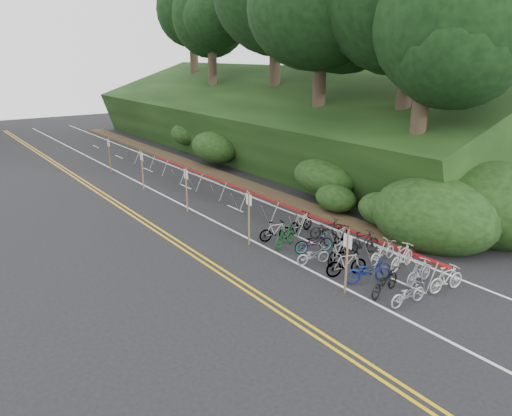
# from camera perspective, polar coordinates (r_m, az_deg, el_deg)

# --- Properties ---
(ground) EXTENTS (120.00, 120.00, 0.00)m
(ground) POSITION_cam_1_polar(r_m,az_deg,el_deg) (19.05, 6.37, -9.05)
(ground) COLOR black
(ground) RESTS_ON ground
(road_markings) EXTENTS (7.47, 80.00, 0.01)m
(road_markings) POSITION_cam_1_polar(r_m,az_deg,el_deg) (27.10, -6.89, -0.92)
(road_markings) COLOR gold
(road_markings) RESTS_ON ground
(red_curb) EXTENTS (0.25, 28.00, 0.10)m
(red_curb) POSITION_cam_1_polar(r_m,az_deg,el_deg) (31.18, -0.41, 1.74)
(red_curb) COLOR maroon
(red_curb) RESTS_ON ground
(embankment) EXTENTS (14.30, 48.14, 9.11)m
(embankment) POSITION_cam_1_polar(r_m,az_deg,el_deg) (40.44, 2.32, 8.98)
(embankment) COLOR black
(embankment) RESTS_ON ground
(tree_cluster) EXTENTS (32.42, 54.02, 18.34)m
(tree_cluster) POSITION_cam_1_polar(r_m,az_deg,el_deg) (40.77, -4.13, 21.53)
(tree_cluster) COLOR #2D2319
(tree_cluster) RESTS_ON ground
(bike_rack_front) EXTENTS (1.13, 2.70, 1.14)m
(bike_rack_front) POSITION_cam_1_polar(r_m,az_deg,el_deg) (19.87, 16.16, -5.91)
(bike_rack_front) COLOR gray
(bike_rack_front) RESTS_ON ground
(bike_racks_rest) EXTENTS (1.14, 23.00, 1.17)m
(bike_racks_rest) POSITION_cam_1_polar(r_m,az_deg,el_deg) (30.40, -5.67, 2.81)
(bike_racks_rest) COLOR gray
(bike_racks_rest) RESTS_ON ground
(signpost_near) EXTENTS (0.08, 0.40, 2.36)m
(signpost_near) POSITION_cam_1_polar(r_m,az_deg,el_deg) (18.32, 10.34, -5.68)
(signpost_near) COLOR brown
(signpost_near) RESTS_ON ground
(signposts_rest) EXTENTS (0.08, 18.40, 2.50)m
(signposts_rest) POSITION_cam_1_polar(r_m,az_deg,el_deg) (30.07, -10.63, 3.57)
(signposts_rest) COLOR brown
(signposts_rest) RESTS_ON ground
(bike_front) EXTENTS (0.87, 1.56, 0.78)m
(bike_front) POSITION_cam_1_polar(r_m,az_deg,el_deg) (20.94, 6.54, -5.37)
(bike_front) COLOR #9E9EA3
(bike_front) RESTS_ON ground
(bike_valet) EXTENTS (3.38, 9.66, 1.08)m
(bike_valet) POSITION_cam_1_polar(r_m,az_deg,el_deg) (21.20, 11.11, -5.01)
(bike_valet) COLOR #9E9EA3
(bike_valet) RESTS_ON ground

